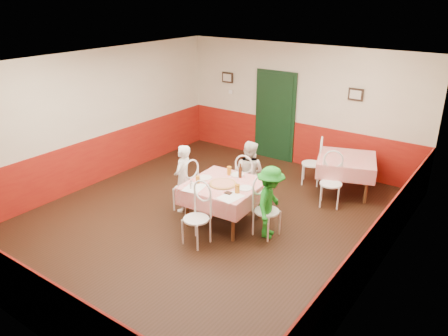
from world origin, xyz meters
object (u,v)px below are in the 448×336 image
Objects in this scene: chair_second_b at (331,184)px; diner_left at (183,178)px; chair_far at (247,183)px; chair_left at (186,189)px; chair_right at (267,211)px; chair_second_a at (312,164)px; main_table at (224,203)px; wallet at (228,193)px; chair_near at (196,219)px; beer_bottle at (240,171)px; glass_c at (229,171)px; diner_right at (270,202)px; pizza at (223,184)px; second_table at (345,175)px; diner_far at (249,173)px; glass_a at (198,180)px; glass_b at (237,189)px.

chair_second_b is 2.82m from diner_left.
diner_left is at bearing 39.44° from chair_far.
chair_left is 1.70m from chair_right.
chair_left is 1.00× the size of chair_second_a.
chair_left is 1.00× the size of chair_right.
wallet is at bearing -44.65° from main_table.
chair_right and chair_second_b have the same top height.
chair_second_a is (0.48, 3.33, 0.00)m from chair_near.
chair_second_b is 1.85m from beer_bottle.
chair_right is 1.76m from diner_left.
glass_c is (-0.10, -0.47, 0.39)m from chair_far.
diner_right is at bearing -17.11° from glass_c.
pizza is (0.01, -0.05, 0.40)m from main_table.
pizza reaches higher than main_table.
beer_bottle reaches higher than chair_second_b.
second_table is (1.28, 2.48, 0.00)m from main_table.
chair_right is at bearing -123.57° from chair_second_b.
diner_far is (-0.10, 1.75, 0.19)m from chair_near.
beer_bottle is 0.19× the size of diner_right.
glass_c is (0.69, 0.43, 0.39)m from chair_left.
beer_bottle is at bearing 54.41° from glass_a.
wallet is (0.30, -0.29, 0.40)m from main_table.
diner_right reaches higher than chair_second_b.
chair_right is at bearing 77.75° from diner_right.
chair_far and chair_second_a have the same top height.
glass_a is (0.47, -0.21, 0.38)m from chair_left.
chair_left and chair_near have the same top height.
diner_left is at bearing -130.73° from second_table.
chair_right reaches higher than second_table.
chair_second_b is (2.13, 1.78, 0.00)m from chair_left.
wallet is at bearing -135.07° from chair_second_b.
chair_near is at bearing -91.40° from beer_bottle.
pizza is at bearing 95.23° from chair_near.
diner_right is (0.60, 0.35, -0.14)m from wallet.
diner_right is at bearing -79.05° from chair_right.
beer_bottle is at bearing 99.93° from diner_left.
wallet is (0.25, 0.56, 0.32)m from chair_near.
pizza is (-1.27, -1.78, 0.33)m from chair_second_b.
chair_near is (0.10, -1.70, 0.00)m from chair_far.
glass_b is (-0.88, -1.91, 0.39)m from chair_second_b.
chair_far is at bearing 88.05° from diner_far.
wallet is at bearing 99.59° from chair_far.
chair_second_a and chair_second_b have the same top height.
glass_a is 0.56× the size of beer_bottle.
glass_a is at bearing 111.60° from chair_right.
chair_near is 0.69m from wallet.
beer_bottle is at bearing 98.54° from chair_far.
chair_right is (1.70, 0.10, 0.00)m from chair_left.
diner_far is (-1.33, -1.58, 0.26)m from second_table.
diner_left is at bearing -48.56° from chair_second_a.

